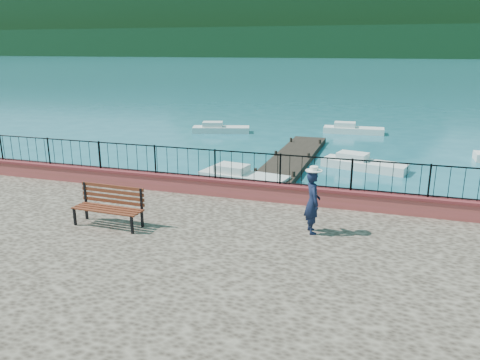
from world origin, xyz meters
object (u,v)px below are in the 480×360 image
Objects in this scene: boat_0 at (244,174)px; park_bench at (109,215)px; boat_1 at (365,161)px; person at (313,202)px; boat_4 at (354,128)px; boat_3 at (221,127)px.

park_bench is at bearing -86.98° from boat_0.
person is at bearing -79.07° from boat_1.
person is (5.41, 1.24, 0.52)m from park_bench.
boat_0 is 0.97× the size of boat_4.
boat_0 is 1.01× the size of boat_3.
boat_1 is (6.12, 13.43, -1.13)m from park_bench.
boat_1 is at bearing -52.74° from boat_3.
boat_3 is (-9.88, 19.99, -1.65)m from person.
boat_1 is (0.71, 12.19, -1.65)m from person.
boat_0 is 6.63m from boat_1.
park_bench is 9.30m from boat_0.
park_bench is 24.36m from boat_4.
person reaches higher than boat_4.
park_bench reaches higher than boat_1.
boat_0 is (1.03, 9.18, -1.13)m from park_bench.
boat_4 is (-1.38, 10.43, 0.00)m from boat_1.
boat_3 is (-5.50, 12.04, 0.00)m from boat_0.
person is 0.42× the size of boat_3.
boat_4 is at bearing 111.83° from boat_1.
boat_1 and boat_4 have the same top height.
boat_1 is 10.53m from boat_4.
person is 0.41× the size of boat_0.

